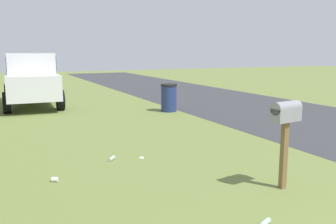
# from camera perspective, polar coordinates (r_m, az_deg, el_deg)

# --- Properties ---
(mailbox) EXTENTS (0.28, 0.55, 1.41)m
(mailbox) POSITION_cam_1_polar(r_m,az_deg,el_deg) (5.93, 18.01, -1.01)
(mailbox) COLOR brown
(mailbox) RESTS_ON ground
(pickup_truck) EXTENTS (5.05, 2.22, 2.09)m
(pickup_truck) POSITION_cam_1_polar(r_m,az_deg,el_deg) (15.36, -20.71, 4.94)
(pickup_truck) COLOR silver
(pickup_truck) RESTS_ON ground
(trash_bin) EXTENTS (0.59, 0.59, 1.00)m
(trash_bin) POSITION_cam_1_polar(r_m,az_deg,el_deg) (13.15, 0.13, 2.28)
(trash_bin) COLOR navy
(trash_bin) RESTS_ON ground
(litter_wrapper_far_scatter) EXTENTS (0.13, 0.10, 0.01)m
(litter_wrapper_far_scatter) POSITION_cam_1_polar(r_m,az_deg,el_deg) (7.55, -4.15, -7.14)
(litter_wrapper_far_scatter) COLOR silver
(litter_wrapper_far_scatter) RESTS_ON ground
(litter_bottle_near_hydrant) EXTENTS (0.21, 0.19, 0.07)m
(litter_bottle_near_hydrant) POSITION_cam_1_polar(r_m,az_deg,el_deg) (7.45, -8.85, -7.23)
(litter_bottle_near_hydrant) COLOR #B2D8BF
(litter_bottle_near_hydrant) RESTS_ON ground
(litter_bottle_midfield_a) EXTENTS (0.16, 0.23, 0.07)m
(litter_bottle_midfield_a) POSITION_cam_1_polar(r_m,az_deg,el_deg) (4.93, 14.97, -16.49)
(litter_bottle_midfield_a) COLOR #B2D8BF
(litter_bottle_midfield_a) RESTS_ON ground
(litter_cup_midfield_b) EXTENTS (0.11, 0.12, 0.08)m
(litter_cup_midfield_b) POSITION_cam_1_polar(r_m,az_deg,el_deg) (6.49, -17.36, -10.07)
(litter_cup_midfield_b) COLOR white
(litter_cup_midfield_b) RESTS_ON ground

